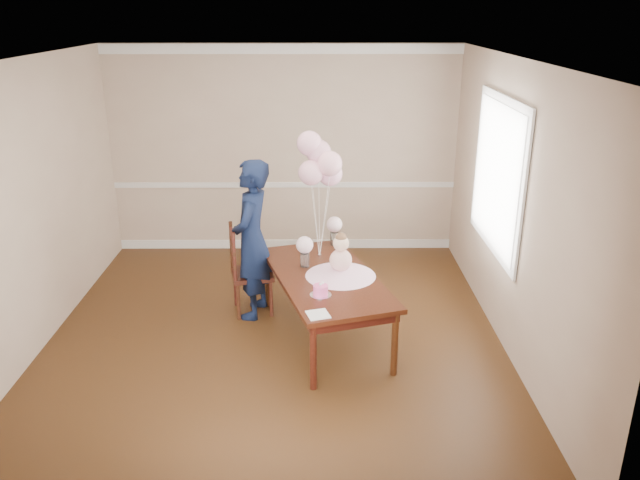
# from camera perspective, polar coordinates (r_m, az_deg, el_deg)

# --- Properties ---
(floor) EXTENTS (4.50, 5.00, 0.00)m
(floor) POSITION_cam_1_polar(r_m,az_deg,el_deg) (6.35, -4.17, -8.95)
(floor) COLOR black
(floor) RESTS_ON ground
(ceiling) EXTENTS (4.50, 5.00, 0.02)m
(ceiling) POSITION_cam_1_polar(r_m,az_deg,el_deg) (5.54, -4.92, 16.14)
(ceiling) COLOR silver
(ceiling) RESTS_ON wall_back
(wall_back) EXTENTS (4.50, 0.02, 2.70)m
(wall_back) POSITION_cam_1_polar(r_m,az_deg,el_deg) (8.21, -3.34, 8.10)
(wall_back) COLOR tan
(wall_back) RESTS_ON floor
(wall_front) EXTENTS (4.50, 0.02, 2.70)m
(wall_front) POSITION_cam_1_polar(r_m,az_deg,el_deg) (3.52, -7.27, -9.90)
(wall_front) COLOR tan
(wall_front) RESTS_ON floor
(wall_left) EXTENTS (0.02, 5.00, 2.70)m
(wall_left) POSITION_cam_1_polar(r_m,az_deg,el_deg) (6.37, -25.15, 2.44)
(wall_left) COLOR tan
(wall_left) RESTS_ON floor
(wall_right) EXTENTS (0.02, 5.00, 2.70)m
(wall_right) POSITION_cam_1_polar(r_m,az_deg,el_deg) (6.07, 17.21, 2.66)
(wall_right) COLOR tan
(wall_right) RESTS_ON floor
(chair_rail_trim) EXTENTS (4.50, 0.02, 0.07)m
(chair_rail_trim) POSITION_cam_1_polar(r_m,az_deg,el_deg) (8.31, -3.28, 5.06)
(chair_rail_trim) COLOR silver
(chair_rail_trim) RESTS_ON wall_back
(crown_molding) EXTENTS (4.50, 0.02, 0.12)m
(crown_molding) POSITION_cam_1_polar(r_m,az_deg,el_deg) (8.02, -3.54, 17.04)
(crown_molding) COLOR white
(crown_molding) RESTS_ON wall_back
(baseboard_trim) EXTENTS (4.50, 0.02, 0.12)m
(baseboard_trim) POSITION_cam_1_polar(r_m,az_deg,el_deg) (8.57, -3.16, -0.36)
(baseboard_trim) COLOR silver
(baseboard_trim) RESTS_ON floor
(window_frame) EXTENTS (0.02, 1.66, 1.56)m
(window_frame) POSITION_cam_1_polar(r_m,az_deg,el_deg) (6.47, 15.95, 5.72)
(window_frame) COLOR white
(window_frame) RESTS_ON wall_right
(window_blinds) EXTENTS (0.01, 1.50, 1.40)m
(window_blinds) POSITION_cam_1_polar(r_m,az_deg,el_deg) (6.46, 15.80, 5.73)
(window_blinds) COLOR silver
(window_blinds) RESTS_ON wall_right
(dining_table_top) EXTENTS (1.39, 1.99, 0.05)m
(dining_table_top) POSITION_cam_1_polar(r_m,az_deg,el_deg) (6.06, 0.54, -3.45)
(dining_table_top) COLOR black
(dining_table_top) RESTS_ON table_leg_fl
(table_apron) EXTENTS (1.27, 1.87, 0.09)m
(table_apron) POSITION_cam_1_polar(r_m,az_deg,el_deg) (6.09, 0.54, -4.03)
(table_apron) COLOR black
(table_apron) RESTS_ON table_leg_fl
(table_leg_fl) EXTENTS (0.08, 0.08, 0.63)m
(table_leg_fl) POSITION_cam_1_polar(r_m,az_deg,el_deg) (5.42, -0.63, -10.64)
(table_leg_fl) COLOR black
(table_leg_fl) RESTS_ON floor
(table_leg_fr) EXTENTS (0.08, 0.08, 0.63)m
(table_leg_fr) POSITION_cam_1_polar(r_m,az_deg,el_deg) (5.65, 6.85, -9.38)
(table_leg_fr) COLOR black
(table_leg_fr) RESTS_ON floor
(table_leg_bl) EXTENTS (0.08, 0.08, 0.63)m
(table_leg_bl) POSITION_cam_1_polar(r_m,az_deg,el_deg) (6.84, -4.63, -3.70)
(table_leg_bl) COLOR black
(table_leg_bl) RESTS_ON floor
(table_leg_br) EXTENTS (0.08, 0.08, 0.63)m
(table_leg_br) POSITION_cam_1_polar(r_m,az_deg,el_deg) (7.03, 1.40, -2.96)
(table_leg_br) COLOR black
(table_leg_br) RESTS_ON floor
(baby_skirt) EXTENTS (0.85, 0.85, 0.09)m
(baby_skirt) POSITION_cam_1_polar(r_m,az_deg,el_deg) (6.03, 1.89, -2.88)
(baby_skirt) COLOR #FFBBE0
(baby_skirt) RESTS_ON dining_table_top
(baby_torso) EXTENTS (0.22, 0.22, 0.22)m
(baby_torso) POSITION_cam_1_polar(r_m,az_deg,el_deg) (5.99, 1.91, -1.85)
(baby_torso) COLOR #F99DBE
(baby_torso) RESTS_ON baby_skirt
(baby_head) EXTENTS (0.15, 0.15, 0.15)m
(baby_head) POSITION_cam_1_polar(r_m,az_deg,el_deg) (5.93, 1.93, -0.32)
(baby_head) COLOR beige
(baby_head) RESTS_ON baby_torso
(baby_hair) EXTENTS (0.11, 0.11, 0.11)m
(baby_hair) POSITION_cam_1_polar(r_m,az_deg,el_deg) (5.91, 1.93, 0.17)
(baby_hair) COLOR brown
(baby_hair) RESTS_ON baby_head
(cake_platter) EXTENTS (0.25, 0.25, 0.01)m
(cake_platter) POSITION_cam_1_polar(r_m,az_deg,el_deg) (5.65, 0.05, -5.04)
(cake_platter) COLOR silver
(cake_platter) RESTS_ON dining_table_top
(birthday_cake) EXTENTS (0.17, 0.17, 0.09)m
(birthday_cake) POSITION_cam_1_polar(r_m,az_deg,el_deg) (5.63, 0.05, -4.59)
(birthday_cake) COLOR #FF50A5
(birthday_cake) RESTS_ON cake_platter
(cake_flower_a) EXTENTS (0.03, 0.03, 0.03)m
(cake_flower_a) POSITION_cam_1_polar(r_m,az_deg,el_deg) (5.60, 0.05, -4.05)
(cake_flower_a) COLOR silver
(cake_flower_a) RESTS_ON birthday_cake
(cake_flower_b) EXTENTS (0.03, 0.03, 0.03)m
(cake_flower_b) POSITION_cam_1_polar(r_m,az_deg,el_deg) (5.63, 0.26, -3.94)
(cake_flower_b) COLOR white
(cake_flower_b) RESTS_ON birthday_cake
(rose_vase_near) EXTENTS (0.11, 0.11, 0.14)m
(rose_vase_near) POSITION_cam_1_polar(r_m,az_deg,el_deg) (6.23, -1.41, -1.84)
(rose_vase_near) COLOR silver
(rose_vase_near) RESTS_ON dining_table_top
(roses_near) EXTENTS (0.17, 0.17, 0.17)m
(roses_near) POSITION_cam_1_polar(r_m,az_deg,el_deg) (6.17, -1.42, -0.44)
(roses_near) COLOR silver
(roses_near) RESTS_ON rose_vase_near
(rose_vase_far) EXTENTS (0.11, 0.11, 0.14)m
(rose_vase_far) POSITION_cam_1_polar(r_m,az_deg,el_deg) (6.80, 1.32, 0.14)
(rose_vase_far) COLOR silver
(rose_vase_far) RESTS_ON dining_table_top
(roses_far) EXTENTS (0.17, 0.17, 0.17)m
(roses_far) POSITION_cam_1_polar(r_m,az_deg,el_deg) (6.74, 1.33, 1.44)
(roses_far) COLOR #FAD2D9
(roses_far) RESTS_ON rose_vase_far
(napkin) EXTENTS (0.22, 0.22, 0.01)m
(napkin) POSITION_cam_1_polar(r_m,az_deg,el_deg) (5.31, -0.18, -6.82)
(napkin) COLOR white
(napkin) RESTS_ON dining_table_top
(balloon_weight) EXTENTS (0.04, 0.04, 0.02)m
(balloon_weight) POSITION_cam_1_polar(r_m,az_deg,el_deg) (6.51, -0.04, -1.40)
(balloon_weight) COLOR silver
(balloon_weight) RESTS_ON dining_table_top
(balloon_a) EXTENTS (0.25, 0.25, 0.25)m
(balloon_a) POSITION_cam_1_polar(r_m,az_deg,el_deg) (6.20, -0.84, 6.17)
(balloon_a) COLOR #E9A5BB
(balloon_a) RESTS_ON balloon_ribbon_a
(balloon_b) EXTENTS (0.25, 0.25, 0.25)m
(balloon_b) POSITION_cam_1_polar(r_m,az_deg,el_deg) (6.19, 0.88, 7.00)
(balloon_b) COLOR #FFB4C9
(balloon_b) RESTS_ON balloon_ribbon_b
(balloon_c) EXTENTS (0.25, 0.25, 0.25)m
(balloon_c) POSITION_cam_1_polar(r_m,az_deg,el_deg) (6.28, -0.13, 8.03)
(balloon_c) COLOR #DE9DB8
(balloon_c) RESTS_ON balloon_ribbon_c
(balloon_d) EXTENTS (0.25, 0.25, 0.25)m
(balloon_d) POSITION_cam_1_polar(r_m,az_deg,el_deg) (6.25, -0.98, 8.82)
(balloon_d) COLOR #F0AAC5
(balloon_d) RESTS_ON balloon_ribbon_d
(balloon_e) EXTENTS (0.25, 0.25, 0.25)m
(balloon_e) POSITION_cam_1_polar(r_m,az_deg,el_deg) (6.35, 0.94, 6.08)
(balloon_e) COLOR #F3ACCB
(balloon_e) RESTS_ON balloon_ribbon_e
(balloon_ribbon_a) EXTENTS (0.08, 0.03, 0.75)m
(balloon_ribbon_a) POSITION_cam_1_polar(r_m,az_deg,el_deg) (6.36, -0.43, 1.71)
(balloon_ribbon_a) COLOR white
(balloon_ribbon_a) RESTS_ON balloon_weight
(balloon_ribbon_b) EXTENTS (0.10, 0.02, 0.84)m
(balloon_ribbon_b) POSITION_cam_1_polar(r_m,az_deg,el_deg) (6.35, 0.41, 2.11)
(balloon_ribbon_b) COLOR white
(balloon_ribbon_b) RESTS_ON balloon_weight
(balloon_ribbon_c) EXTENTS (0.01, 0.09, 0.93)m
(balloon_ribbon_c) POSITION_cam_1_polar(r_m,az_deg,el_deg) (6.39, -0.08, 2.65)
(balloon_ribbon_c) COLOR white
(balloon_ribbon_c) RESTS_ON balloon_weight
(balloon_ribbon_d) EXTENTS (0.10, 0.07, 1.02)m
(balloon_ribbon_d) POSITION_cam_1_polar(r_m,az_deg,el_deg) (6.37, -0.50, 3.02)
(balloon_ribbon_d) COLOR silver
(balloon_ribbon_d) RESTS_ON balloon_weight
(balloon_ribbon_e) EXTENTS (0.10, 0.10, 0.70)m
(balloon_ribbon_e) POSITION_cam_1_polar(r_m,az_deg,el_deg) (6.44, 0.44, 1.72)
(balloon_ribbon_e) COLOR white
(balloon_ribbon_e) RESTS_ON balloon_weight
(dining_chair_seat) EXTENTS (0.50, 0.50, 0.05)m
(dining_chair_seat) POSITION_cam_1_polar(r_m,az_deg,el_deg) (6.72, -6.22, -3.12)
(dining_chair_seat) COLOR black
(dining_chair_seat) RESTS_ON chair_leg_fl
(chair_leg_fl) EXTENTS (0.05, 0.05, 0.41)m
(chair_leg_fl) POSITION_cam_1_polar(r_m,az_deg,el_deg) (6.65, -7.47, -5.61)
(chair_leg_fl) COLOR #3A1B0F
(chair_leg_fl) RESTS_ON floor
(chair_leg_fr) EXTENTS (0.05, 0.05, 0.41)m
(chair_leg_fr) POSITION_cam_1_polar(r_m,az_deg,el_deg) (6.68, -4.49, -5.37)
(chair_leg_fr) COLOR #3A170F
(chair_leg_fr) RESTS_ON floor
(chair_leg_bl) EXTENTS (0.05, 0.05, 0.41)m
(chair_leg_bl) POSITION_cam_1_polar(r_m,az_deg,el_deg) (6.96, -7.72, -4.37)
(chair_leg_bl) COLOR #39120F
(chair_leg_bl) RESTS_ON floor
(chair_leg_br) EXTENTS (0.05, 0.05, 0.41)m
(chair_leg_br) POSITION_cam_1_polar(r_m,az_deg,el_deg) (6.99, -4.88, -4.14)
(chair_leg_br) COLOR #3C2210
(chair_leg_br) RESTS_ON floor
(chair_back_post_l) EXTENTS (0.05, 0.05, 0.54)m
(chair_back_post_l) POSITION_cam_1_polar(r_m,az_deg,el_deg) (6.44, -7.85, -1.58)
(chair_back_post_l) COLOR #3C1610
(chair_back_post_l) RESTS_ON dining_chair_seat
(chair_back_post_r) EXTENTS (0.05, 0.05, 0.54)m
(chair_back_post_r) POSITION_cam_1_polar(r_m,az_deg,el_deg) (6.76, -8.09, -0.49)
(chair_back_post_r) COLOR #3A1C10
(chair_back_post_r) RESTS_ON dining_chair_seat
(chair_slat_low) EXTENTS (0.11, 0.38, 0.05)m
(chair_slat_low) POSITION_cam_1_polar(r_m,az_deg,el_deg) (6.64, -7.92, -1.95)
(chair_slat_low) COLOR #381B0F
(chair_slat_low) RESTS_ON dining_chair_seat
(chair_slat_mid) EXTENTS (0.11, 0.38, 0.05)m
(chair_slat_mid) POSITION_cam_1_polar(r_m,az_deg,el_deg) (6.59, -7.99, -0.71)
(chair_slat_mid) COLOR black
(chair_slat_mid) RESTS_ON dining_chair_seat
(chair_slat_top) EXTENTS (0.11, 0.38, 0.05)m
(chair_slat_top) POSITION_cam_1_polar(r_m,az_deg,el_deg) (6.53, -8.05, 0.55)
(chair_slat_top) COLOR #3B1410
(chair_slat_top) RESTS_ON dining_chair_seat
(woman) EXTENTS (0.52, 0.68, 1.70)m
(woman) POSITION_cam_1_polar(r_m,az_deg,el_deg) (6.50, -6.24, 0.01)
(woman) COLOR #0E1732
(woman) RESTS_ON floor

